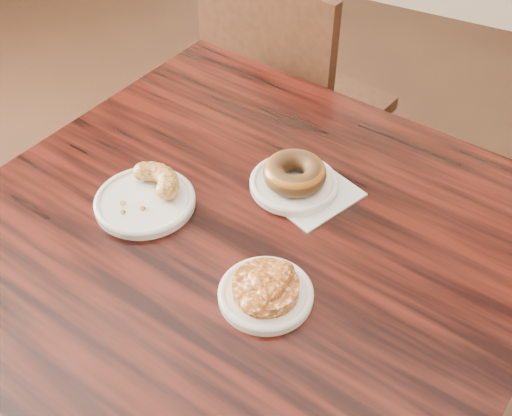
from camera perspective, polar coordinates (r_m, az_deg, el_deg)
The scene contains 9 objects.
cafe_table at distance 1.35m, azimuth -1.30°, elevation -13.74°, with size 0.93×0.93×0.75m, color black.
chair_far at distance 1.86m, azimuth 4.10°, elevation 8.78°, with size 0.44×0.44×0.90m, color black, non-canonical shape.
napkin at distance 1.14m, azimuth 4.71°, elevation 1.49°, with size 0.15×0.15×0.00m, color white.
plate_donut at distance 1.14m, azimuth 3.39°, elevation 2.15°, with size 0.16×0.16×0.01m, color white.
plate_cruller at distance 1.13m, azimuth -9.84°, elevation 0.55°, with size 0.17×0.17×0.01m, color silver.
plate_fritter at distance 0.97m, azimuth 0.87°, elevation -7.70°, with size 0.14×0.14×0.01m, color white.
glazed_donut at distance 1.12m, azimuth 3.44°, elevation 3.13°, with size 0.11×0.11×0.04m, color #974F15.
apple_fritter at distance 0.95m, azimuth 0.88°, elevation -6.86°, with size 0.14×0.14×0.03m, color #4D2108, non-canonical shape.
cruller_fragment at distance 1.11m, azimuth -9.98°, elevation 1.43°, with size 0.13×0.13×0.03m, color brown, non-canonical shape.
Camera 1 is at (0.23, -0.56, 1.52)m, focal length 45.00 mm.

